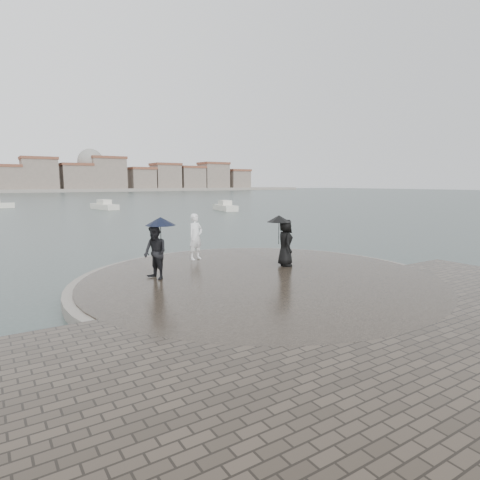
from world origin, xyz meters
TOP-DOWN VIEW (x-y plane):
  - ground at (0.00, 0.00)m, footprint 400.00×400.00m
  - kerb_ring at (0.00, 3.50)m, footprint 12.50×12.50m
  - quay_tip at (0.00, 3.50)m, footprint 11.90×11.90m
  - statue at (-0.49, 7.43)m, footprint 0.80×0.65m
  - visitor_left at (-3.10, 5.06)m, footprint 1.19×1.11m
  - visitor_right at (1.75, 4.41)m, footprint 1.16×1.09m
  - boats at (1.09, 44.72)m, footprint 35.29×26.69m

SIDE VIEW (x-z plane):
  - ground at x=0.00m, z-range 0.00..0.00m
  - kerb_ring at x=0.00m, z-range 0.00..0.32m
  - quay_tip at x=0.00m, z-range 0.00..0.36m
  - boats at x=1.09m, z-range -0.37..1.13m
  - statue at x=-0.49m, z-range 0.36..2.27m
  - visitor_right at x=1.75m, z-range 0.47..2.42m
  - visitor_left at x=-3.10m, z-range 0.45..2.49m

